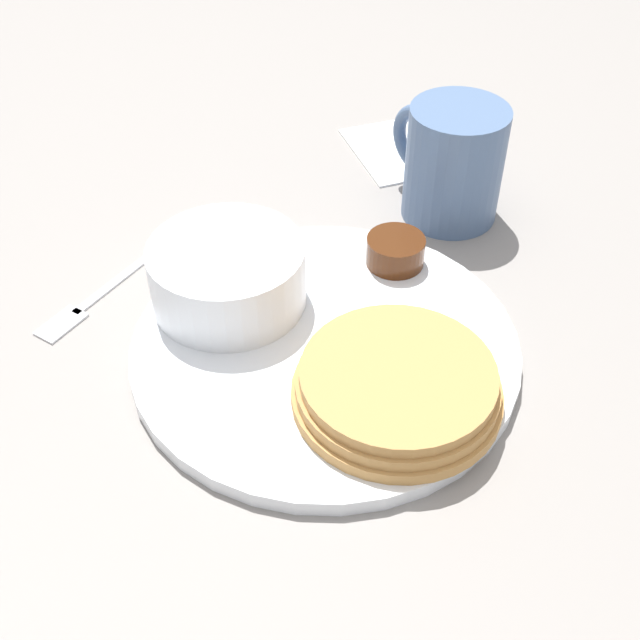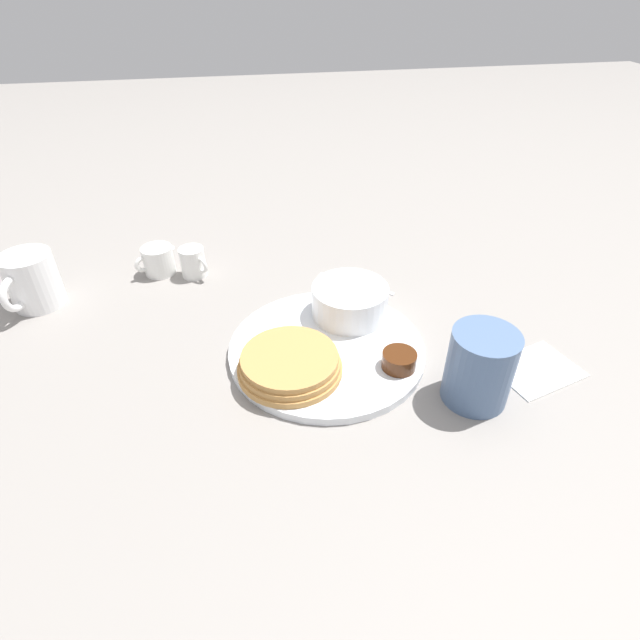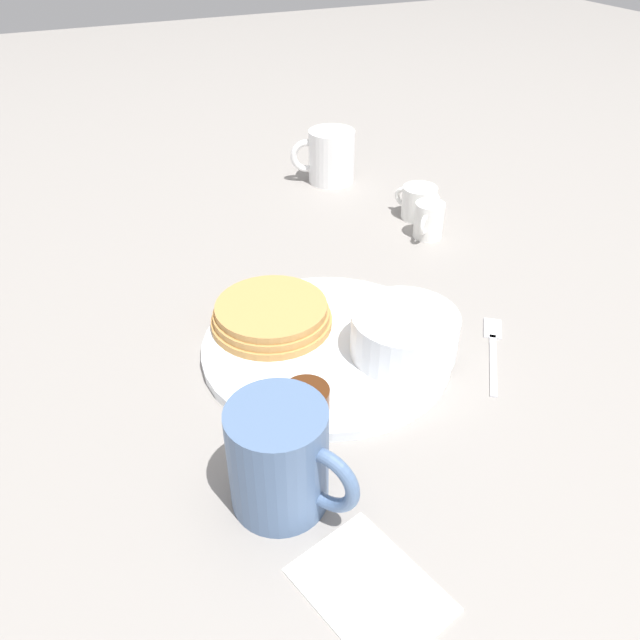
{
  "view_description": "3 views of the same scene",
  "coord_description": "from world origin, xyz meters",
  "px_view_note": "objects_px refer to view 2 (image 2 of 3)",
  "views": [
    {
      "loc": [
        0.41,
        -0.03,
        0.41
      ],
      "look_at": [
        -0.01,
        -0.0,
        0.02
      ],
      "focal_mm": 45.0,
      "sensor_mm": 36.0,
      "label": 1
    },
    {
      "loc": [
        0.11,
        0.53,
        0.46
      ],
      "look_at": [
        0.01,
        -0.01,
        0.05
      ],
      "focal_mm": 28.0,
      "sensor_mm": 36.0,
      "label": 2
    },
    {
      "loc": [
        -0.5,
        0.23,
        0.43
      ],
      "look_at": [
        0.0,
        0.01,
        0.04
      ],
      "focal_mm": 35.0,
      "sensor_mm": 36.0,
      "label": 3
    }
  ],
  "objects_px": {
    "plate": "(327,349)",
    "coffee_mug": "(481,366)",
    "bowl": "(350,300)",
    "creamer_pitcher_far": "(158,260)",
    "creamer_pitcher_near": "(193,262)",
    "fork": "(346,282)",
    "second_mug": "(32,281)"
  },
  "relations": [
    {
      "from": "coffee_mug",
      "to": "fork",
      "type": "xyz_separation_m",
      "value": [
        0.1,
        -0.29,
        -0.05
      ]
    },
    {
      "from": "creamer_pitcher_near",
      "to": "second_mug",
      "type": "relative_size",
      "value": 0.51
    },
    {
      "from": "plate",
      "to": "fork",
      "type": "xyz_separation_m",
      "value": [
        -0.07,
        -0.18,
        -0.0
      ]
    },
    {
      "from": "bowl",
      "to": "fork",
      "type": "bearing_deg",
      "value": -100.48
    },
    {
      "from": "coffee_mug",
      "to": "fork",
      "type": "height_order",
      "value": "coffee_mug"
    },
    {
      "from": "creamer_pitcher_near",
      "to": "creamer_pitcher_far",
      "type": "distance_m",
      "value": 0.06
    },
    {
      "from": "plate",
      "to": "fork",
      "type": "distance_m",
      "value": 0.19
    },
    {
      "from": "creamer_pitcher_far",
      "to": "fork",
      "type": "height_order",
      "value": "creamer_pitcher_far"
    },
    {
      "from": "bowl",
      "to": "creamer_pitcher_near",
      "type": "distance_m",
      "value": 0.3
    },
    {
      "from": "bowl",
      "to": "second_mug",
      "type": "bearing_deg",
      "value": -15.71
    },
    {
      "from": "coffee_mug",
      "to": "second_mug",
      "type": "distance_m",
      "value": 0.68
    },
    {
      "from": "plate",
      "to": "coffee_mug",
      "type": "height_order",
      "value": "coffee_mug"
    },
    {
      "from": "creamer_pitcher_near",
      "to": "creamer_pitcher_far",
      "type": "height_order",
      "value": "creamer_pitcher_near"
    },
    {
      "from": "creamer_pitcher_near",
      "to": "fork",
      "type": "bearing_deg",
      "value": 164.09
    },
    {
      "from": "bowl",
      "to": "creamer_pitcher_far",
      "type": "distance_m",
      "value": 0.36
    },
    {
      "from": "bowl",
      "to": "creamer_pitcher_far",
      "type": "bearing_deg",
      "value": -34.04
    },
    {
      "from": "plate",
      "to": "fork",
      "type": "bearing_deg",
      "value": -111.34
    },
    {
      "from": "bowl",
      "to": "fork",
      "type": "distance_m",
      "value": 0.11
    },
    {
      "from": "bowl",
      "to": "plate",
      "type": "bearing_deg",
      "value": 54.49
    },
    {
      "from": "creamer_pitcher_far",
      "to": "creamer_pitcher_near",
      "type": "bearing_deg",
      "value": 161.52
    },
    {
      "from": "plate",
      "to": "coffee_mug",
      "type": "relative_size",
      "value": 2.57
    },
    {
      "from": "coffee_mug",
      "to": "bowl",
      "type": "bearing_deg",
      "value": -57.09
    },
    {
      "from": "bowl",
      "to": "coffee_mug",
      "type": "distance_m",
      "value": 0.22
    },
    {
      "from": "bowl",
      "to": "creamer_pitcher_near",
      "type": "relative_size",
      "value": 2.13
    },
    {
      "from": "creamer_pitcher_near",
      "to": "fork",
      "type": "distance_m",
      "value": 0.27
    },
    {
      "from": "creamer_pitcher_far",
      "to": "fork",
      "type": "bearing_deg",
      "value": 163.59
    },
    {
      "from": "plate",
      "to": "creamer_pitcher_far",
      "type": "distance_m",
      "value": 0.37
    },
    {
      "from": "coffee_mug",
      "to": "creamer_pitcher_near",
      "type": "relative_size",
      "value": 2.0
    },
    {
      "from": "creamer_pitcher_near",
      "to": "fork",
      "type": "height_order",
      "value": "creamer_pitcher_near"
    },
    {
      "from": "bowl",
      "to": "second_mug",
      "type": "height_order",
      "value": "second_mug"
    },
    {
      "from": "plate",
      "to": "creamer_pitcher_near",
      "type": "bearing_deg",
      "value": -52.97
    },
    {
      "from": "second_mug",
      "to": "creamer_pitcher_far",
      "type": "bearing_deg",
      "value": -160.59
    }
  ]
}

